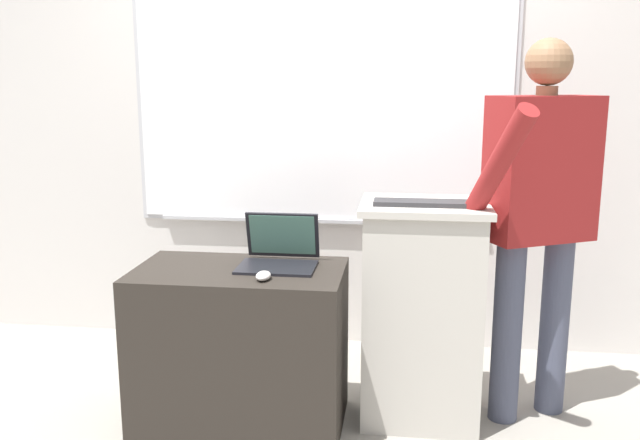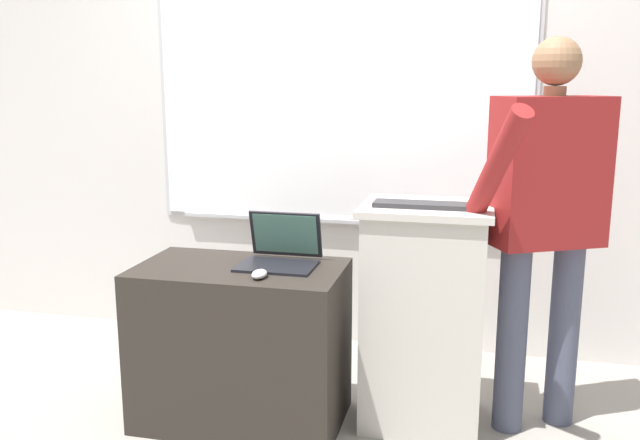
{
  "view_description": "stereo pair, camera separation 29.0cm",
  "coord_description": "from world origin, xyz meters",
  "px_view_note": "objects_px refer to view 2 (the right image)",
  "views": [
    {
      "loc": [
        0.41,
        -2.46,
        1.52
      ],
      "look_at": [
        0.04,
        0.36,
        0.93
      ],
      "focal_mm": 38.0,
      "sensor_mm": 36.0,
      "label": 1
    },
    {
      "loc": [
        0.7,
        -2.41,
        1.52
      ],
      "look_at": [
        0.04,
        0.36,
        0.93
      ],
      "focal_mm": 38.0,
      "sensor_mm": 36.0,
      "label": 2
    }
  ],
  "objects_px": {
    "side_desk": "(241,344)",
    "person_presenter": "(547,209)",
    "lectern_podium": "(423,315)",
    "computer_mouse_by_laptop": "(259,274)",
    "wireless_keyboard": "(422,205)",
    "laptop": "(281,249)"
  },
  "relations": [
    {
      "from": "lectern_podium",
      "to": "computer_mouse_by_laptop",
      "type": "height_order",
      "value": "lectern_podium"
    },
    {
      "from": "computer_mouse_by_laptop",
      "to": "wireless_keyboard",
      "type": "bearing_deg",
      "value": 22.39
    },
    {
      "from": "side_desk",
      "to": "person_presenter",
      "type": "xyz_separation_m",
      "value": [
        1.29,
        0.24,
        0.63
      ]
    },
    {
      "from": "laptop",
      "to": "side_desk",
      "type": "bearing_deg",
      "value": -147.41
    },
    {
      "from": "side_desk",
      "to": "wireless_keyboard",
      "type": "height_order",
      "value": "wireless_keyboard"
    },
    {
      "from": "lectern_podium",
      "to": "laptop",
      "type": "bearing_deg",
      "value": -173.37
    },
    {
      "from": "lectern_podium",
      "to": "wireless_keyboard",
      "type": "relative_size",
      "value": 2.45
    },
    {
      "from": "person_presenter",
      "to": "computer_mouse_by_laptop",
      "type": "relative_size",
      "value": 16.93
    },
    {
      "from": "lectern_podium",
      "to": "laptop",
      "type": "relative_size",
      "value": 2.98
    },
    {
      "from": "lectern_podium",
      "to": "side_desk",
      "type": "relative_size",
      "value": 1.1
    },
    {
      "from": "wireless_keyboard",
      "to": "computer_mouse_by_laptop",
      "type": "bearing_deg",
      "value": -157.61
    },
    {
      "from": "lectern_podium",
      "to": "wireless_keyboard",
      "type": "xyz_separation_m",
      "value": [
        -0.02,
        -0.06,
        0.51
      ]
    },
    {
      "from": "person_presenter",
      "to": "laptop",
      "type": "bearing_deg",
      "value": 160.21
    },
    {
      "from": "side_desk",
      "to": "person_presenter",
      "type": "height_order",
      "value": "person_presenter"
    },
    {
      "from": "person_presenter",
      "to": "computer_mouse_by_laptop",
      "type": "height_order",
      "value": "person_presenter"
    },
    {
      "from": "lectern_podium",
      "to": "wireless_keyboard",
      "type": "height_order",
      "value": "wireless_keyboard"
    },
    {
      "from": "lectern_podium",
      "to": "laptop",
      "type": "distance_m",
      "value": 0.69
    },
    {
      "from": "lectern_podium",
      "to": "side_desk",
      "type": "xyz_separation_m",
      "value": [
        -0.79,
        -0.18,
        -0.14
      ]
    },
    {
      "from": "person_presenter",
      "to": "computer_mouse_by_laptop",
      "type": "bearing_deg",
      "value": 171.76
    },
    {
      "from": "lectern_podium",
      "to": "person_presenter",
      "type": "xyz_separation_m",
      "value": [
        0.49,
        0.07,
        0.49
      ]
    },
    {
      "from": "lectern_podium",
      "to": "person_presenter",
      "type": "relative_size",
      "value": 0.59
    },
    {
      "from": "computer_mouse_by_laptop",
      "to": "person_presenter",
      "type": "bearing_deg",
      "value": 18.74
    }
  ]
}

